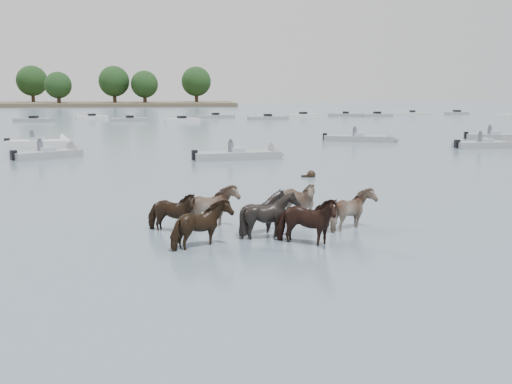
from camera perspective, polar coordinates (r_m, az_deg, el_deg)
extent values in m
plane|color=slate|center=(15.45, 6.22, -6.01)|extent=(400.00, 400.00, 0.00)
imported|color=black|center=(17.59, -8.47, -2.25)|extent=(1.90, 1.38, 1.46)
imported|color=#856C5A|center=(17.94, -4.46, -1.80)|extent=(1.98, 2.01, 1.54)
imported|color=black|center=(17.29, 0.76, -2.28)|extent=(1.63, 1.53, 1.50)
imported|color=#826B58|center=(19.17, 3.94, -1.06)|extent=(1.82, 1.85, 1.51)
imported|color=black|center=(15.71, -5.33, -3.61)|extent=(1.86, 1.93, 1.49)
imported|color=black|center=(16.72, 1.43, -2.61)|extent=(1.88, 1.85, 1.56)
imported|color=black|center=(16.03, 4.98, -3.14)|extent=(2.07, 1.62, 1.59)
imported|color=tan|center=(17.93, 9.80, -2.05)|extent=(1.78, 1.86, 1.46)
sphere|color=black|center=(28.67, 5.54, 1.74)|extent=(0.44, 0.44, 0.44)
cube|color=black|center=(28.63, 5.05, 1.54)|extent=(0.50, 0.22, 0.18)
cube|color=gray|center=(38.90, -20.17, 3.49)|extent=(4.33, 3.72, 0.55)
cone|color=gray|center=(39.73, -17.38, 3.78)|extent=(1.66, 1.83, 1.60)
cube|color=#99ADB7|center=(38.87, -20.20, 4.01)|extent=(1.30, 1.38, 0.35)
cube|color=black|center=(38.16, -23.08, 3.41)|extent=(0.49, 0.49, 0.60)
cylinder|color=#595966|center=(38.94, -20.79, 4.28)|extent=(0.36, 0.36, 0.70)
sphere|color=#595966|center=(38.91, -20.84, 4.93)|extent=(0.24, 0.24, 0.24)
cube|color=gray|center=(36.01, -1.91, 3.62)|extent=(5.59, 2.42, 0.55)
cone|color=gray|center=(36.75, 2.20, 3.75)|extent=(1.14, 1.72, 1.60)
cube|color=#99ADB7|center=(35.97, -1.91, 4.18)|extent=(0.96, 1.23, 0.35)
cube|color=black|center=(35.44, -6.16, 3.71)|extent=(0.40, 0.40, 0.60)
cylinder|color=#595966|center=(35.92, -2.55, 4.48)|extent=(0.36, 0.36, 0.70)
sphere|color=#595966|center=(35.88, -2.55, 5.20)|extent=(0.24, 0.24, 0.24)
cube|color=gray|center=(49.53, 10.27, 5.25)|extent=(6.02, 3.43, 0.55)
cone|color=gray|center=(49.50, 13.64, 5.12)|extent=(1.38, 1.81, 1.60)
cube|color=#99ADB7|center=(49.50, 10.28, 5.65)|extent=(1.13, 1.32, 0.35)
cube|color=black|center=(49.71, 6.91, 5.53)|extent=(0.45, 0.45, 0.60)
cylinder|color=#595966|center=(49.37, 9.84, 5.89)|extent=(0.36, 0.36, 0.70)
sphere|color=#595966|center=(49.34, 9.86, 6.41)|extent=(0.24, 0.24, 0.24)
cube|color=gray|center=(46.49, 21.90, 4.37)|extent=(4.66, 1.90, 0.55)
cone|color=gray|center=(47.76, 24.21, 4.35)|extent=(1.01, 1.66, 1.60)
cube|color=#99ADB7|center=(46.46, 21.93, 4.80)|extent=(0.87, 1.17, 0.35)
cube|color=black|center=(45.29, 19.47, 4.58)|extent=(0.37, 0.37, 0.60)
cylinder|color=#595966|center=(46.26, 21.51, 5.06)|extent=(0.36, 0.36, 0.70)
sphere|color=#595966|center=(46.22, 21.54, 5.61)|extent=(0.24, 0.24, 0.24)
cube|color=gray|center=(54.88, 22.65, 5.09)|extent=(4.93, 2.79, 0.55)
cube|color=#99ADB7|center=(54.85, 22.68, 5.46)|extent=(1.07, 1.29, 0.35)
cube|color=black|center=(54.35, 20.27, 5.36)|extent=(0.43, 0.43, 0.60)
cylinder|color=#595966|center=(54.64, 22.33, 5.68)|extent=(0.36, 0.36, 0.70)
sphere|color=#595966|center=(54.62, 22.36, 6.15)|extent=(0.24, 0.24, 0.24)
cube|color=silver|center=(47.39, -20.98, 4.53)|extent=(4.60, 1.70, 0.55)
cone|color=silver|center=(46.83, -18.27, 4.63)|extent=(0.94, 1.62, 1.60)
cube|color=#99ADB7|center=(47.36, -21.00, 4.95)|extent=(0.83, 1.14, 0.35)
cube|color=black|center=(48.03, -23.62, 4.60)|extent=(0.36, 0.36, 0.60)
cylinder|color=#595966|center=(47.44, -21.49, 5.17)|extent=(0.36, 0.36, 0.70)
sphere|color=#595966|center=(47.41, -21.52, 5.71)|extent=(0.24, 0.24, 0.24)
cube|color=gray|center=(84.43, -21.34, 6.69)|extent=(5.51, 2.55, 0.60)
cube|color=black|center=(84.41, -21.35, 6.95)|extent=(1.18, 1.18, 0.50)
cube|color=silver|center=(89.49, -16.09, 7.14)|extent=(4.84, 3.16, 0.60)
cube|color=black|center=(89.47, -16.10, 7.39)|extent=(1.31, 1.31, 0.50)
cube|color=gray|center=(81.65, -12.51, 7.05)|extent=(5.10, 2.45, 0.60)
cube|color=black|center=(81.63, -12.52, 7.31)|extent=(1.18, 1.18, 0.50)
cube|color=silver|center=(78.94, -7.43, 7.10)|extent=(5.08, 3.35, 0.60)
cube|color=black|center=(78.92, -7.44, 7.38)|extent=(1.32, 1.32, 0.50)
cube|color=gray|center=(89.55, -4.07, 7.51)|extent=(6.10, 3.03, 0.60)
cube|color=black|center=(89.53, -4.07, 7.75)|extent=(1.23, 1.23, 0.50)
cube|color=gray|center=(84.83, 1.19, 7.39)|extent=(6.18, 2.70, 0.60)
cube|color=black|center=(84.81, 1.19, 7.65)|extent=(1.18, 1.18, 0.50)
cube|color=silver|center=(92.99, 4.74, 7.60)|extent=(5.59, 3.13, 0.60)
cube|color=black|center=(92.97, 4.74, 7.83)|extent=(1.26, 1.26, 0.50)
cube|color=gray|center=(96.05, 8.96, 7.59)|extent=(5.96, 2.85, 0.60)
cube|color=black|center=(96.03, 8.96, 7.82)|extent=(1.21, 1.21, 0.50)
cube|color=gray|center=(96.42, 12.02, 7.50)|extent=(5.19, 1.91, 0.60)
cube|color=black|center=(96.41, 12.03, 7.73)|extent=(1.08, 1.08, 0.50)
cube|color=silver|center=(103.90, 15.37, 7.54)|extent=(6.01, 3.73, 0.60)
cube|color=black|center=(103.89, 15.38, 7.75)|extent=(1.32, 1.32, 0.50)
cube|color=gray|center=(107.98, 19.44, 7.41)|extent=(4.44, 2.36, 0.60)
cube|color=black|center=(107.97, 19.45, 7.61)|extent=(1.19, 1.19, 0.50)
cylinder|color=#382619|center=(176.51, -21.39, 8.68)|extent=(1.00, 1.00, 3.85)
sphere|color=black|center=(176.51, -21.50, 10.31)|extent=(8.55, 8.55, 8.55)
cylinder|color=#382619|center=(160.14, -19.10, 8.61)|extent=(1.00, 1.00, 3.11)
sphere|color=black|center=(160.12, -19.19, 10.07)|extent=(6.92, 6.92, 6.92)
cylinder|color=#382619|center=(161.99, -13.94, 8.98)|extent=(1.00, 1.00, 3.71)
sphere|color=black|center=(161.99, -14.02, 10.69)|extent=(8.24, 8.24, 8.24)
cylinder|color=#382619|center=(159.11, -11.04, 9.00)|extent=(1.00, 1.00, 3.27)
sphere|color=black|center=(159.09, -11.10, 10.53)|extent=(7.26, 7.26, 7.26)
cylinder|color=#382619|center=(165.10, -5.97, 9.25)|extent=(1.00, 1.00, 3.74)
sphere|color=black|center=(165.10, -6.00, 10.94)|extent=(8.31, 8.31, 8.31)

